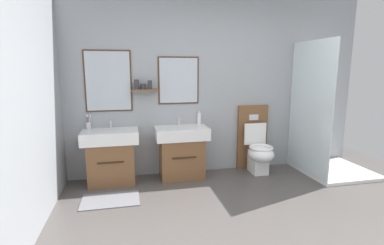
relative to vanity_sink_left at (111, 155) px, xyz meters
name	(u,v)px	position (x,y,z in m)	size (l,w,h in m)	color
wall_back	(214,84)	(1.54, 0.26, 0.93)	(4.60, 0.27, 2.65)	#999EA3
bath_mat	(111,200)	(0.00, -0.59, -0.39)	(0.68, 0.44, 0.01)	slate
vanity_sink_left	(111,155)	(0.00, 0.00, 0.00)	(0.74, 0.47, 0.74)	brown
tap_on_left_sink	(110,123)	(0.00, 0.17, 0.42)	(0.03, 0.13, 0.11)	silver
vanity_sink_right	(181,151)	(0.98, 0.00, 0.00)	(0.74, 0.47, 0.74)	brown
tap_on_right_sink	(179,120)	(0.98, 0.17, 0.42)	(0.03, 0.13, 0.11)	silver
toilet	(256,147)	(2.14, 0.00, -0.02)	(0.48, 0.62, 1.00)	brown
toothbrush_cup	(88,125)	(-0.29, 0.16, 0.40)	(0.08, 0.07, 0.20)	silver
soap_dispenser	(199,118)	(1.28, 0.17, 0.43)	(0.06, 0.06, 0.21)	white
shower_tray	(325,147)	(3.10, -0.31, 0.00)	(0.99, 1.00, 1.95)	white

